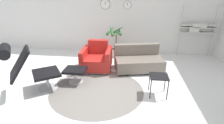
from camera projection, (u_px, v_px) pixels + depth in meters
ground_plane at (101, 89)px, 4.04m from camera, size 12.00×12.00×0.00m
wall_back at (115, 13)px, 6.12m from camera, size 12.00×0.09×2.80m
round_rug at (97, 90)px, 4.00m from camera, size 2.13×2.13×0.01m
lounge_chair at (25, 64)px, 3.66m from camera, size 1.21×1.08×1.12m
ottoman at (75, 72)px, 4.27m from camera, size 0.52×0.44×0.36m
armchair_red at (97, 59)px, 5.05m from camera, size 0.85×0.90×0.78m
couch_low at (138, 61)px, 5.02m from camera, size 1.45×1.08×0.69m
side_table at (159, 78)px, 3.68m from camera, size 0.38×0.38×0.46m
potted_plant at (116, 43)px, 5.90m from camera, size 0.64×0.62×1.12m
shelf_unit at (197, 28)px, 5.72m from camera, size 1.11×0.28×1.74m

